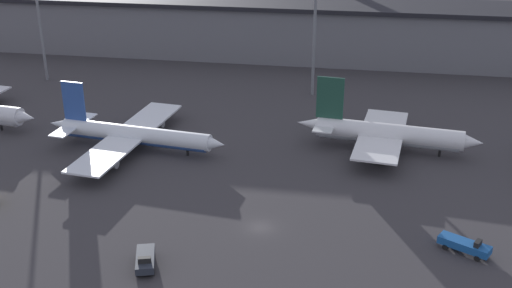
# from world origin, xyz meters

# --- Properties ---
(ground) EXTENTS (600.00, 600.00, 0.00)m
(ground) POSITION_xyz_m (0.00, 0.00, 0.00)
(ground) COLOR #383538
(terminal_building) EXTENTS (208.53, 21.38, 16.10)m
(terminal_building) POSITION_xyz_m (0.00, 95.60, 8.11)
(terminal_building) COLOR slate
(terminal_building) RESTS_ON ground
(airplane_1) EXTENTS (37.45, 37.19, 12.65)m
(airplane_1) POSITION_xyz_m (-29.36, 25.17, 2.99)
(airplane_1) COLOR white
(airplane_1) RESTS_ON ground
(airplane_2) EXTENTS (35.80, 27.15, 13.88)m
(airplane_2) POSITION_xyz_m (19.35, 32.89, 3.44)
(airplane_2) COLOR white
(airplane_2) RESTS_ON ground
(service_vehicle_2) EXTENTS (7.55, 5.49, 2.66)m
(service_vehicle_2) POSITION_xyz_m (30.12, -1.97, 1.26)
(service_vehicle_2) COLOR #195199
(service_vehicle_2) RESTS_ON ground
(service_vehicle_3) EXTENTS (4.23, 6.77, 2.57)m
(service_vehicle_3) POSITION_xyz_m (-13.92, -13.20, 1.21)
(service_vehicle_3) COLOR #282D38
(service_vehicle_3) RESTS_ON ground
(lamp_post_0) EXTENTS (1.80, 1.80, 29.35)m
(lamp_post_0) POSITION_xyz_m (-66.50, 63.33, 18.27)
(lamp_post_0) COLOR slate
(lamp_post_0) RESTS_ON ground
(lamp_post_1) EXTENTS (1.80, 1.80, 27.57)m
(lamp_post_1) POSITION_xyz_m (2.33, 63.33, 17.31)
(lamp_post_1) COLOR slate
(lamp_post_1) RESTS_ON ground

